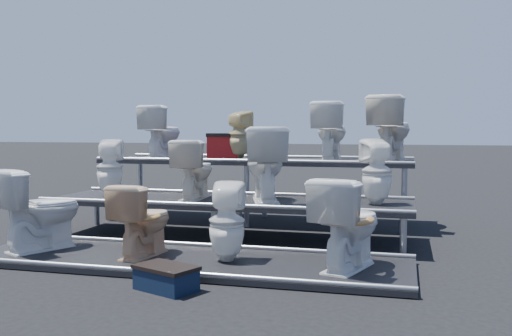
% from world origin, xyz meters
% --- Properties ---
extents(ground, '(80.00, 80.00, 0.00)m').
position_xyz_m(ground, '(0.00, 0.00, 0.00)').
color(ground, black).
rests_on(ground, ground).
extents(tier_front, '(4.20, 1.20, 0.06)m').
position_xyz_m(tier_front, '(0.00, -1.30, 0.03)').
color(tier_front, black).
rests_on(tier_front, ground).
extents(tier_mid, '(4.20, 1.20, 0.46)m').
position_xyz_m(tier_mid, '(0.00, 0.00, 0.23)').
color(tier_mid, black).
rests_on(tier_mid, ground).
extents(tier_back, '(4.20, 1.20, 0.86)m').
position_xyz_m(tier_back, '(0.00, 1.30, 0.43)').
color(tier_back, black).
rests_on(tier_back, ground).
extents(toilet_0, '(0.76, 0.93, 0.83)m').
position_xyz_m(toilet_0, '(-1.57, -1.30, 0.47)').
color(toilet_0, white).
rests_on(toilet_0, tier_front).
extents(toilet_1, '(0.48, 0.73, 0.70)m').
position_xyz_m(toilet_1, '(-0.44, -1.30, 0.41)').
color(toilet_1, '#D8B188').
rests_on(toilet_1, tier_front).
extents(toilet_2, '(0.38, 0.38, 0.73)m').
position_xyz_m(toilet_2, '(0.41, -1.30, 0.43)').
color(toilet_2, white).
rests_on(toilet_2, tier_front).
extents(toilet_3, '(0.67, 0.89, 0.81)m').
position_xyz_m(toilet_3, '(1.51, -1.30, 0.46)').
color(toilet_3, white).
rests_on(toilet_3, tier_front).
extents(toilet_4, '(0.39, 0.40, 0.69)m').
position_xyz_m(toilet_4, '(-1.51, 0.00, 0.81)').
color(toilet_4, white).
rests_on(toilet_4, tier_mid).
extents(toilet_5, '(0.41, 0.69, 0.69)m').
position_xyz_m(toilet_5, '(-0.41, 0.00, 0.81)').
color(toilet_5, silver).
rests_on(toilet_5, tier_mid).
extents(toilet_6, '(0.71, 0.93, 0.84)m').
position_xyz_m(toilet_6, '(0.45, 0.00, 0.88)').
color(toilet_6, white).
rests_on(toilet_6, tier_mid).
extents(toilet_7, '(0.43, 0.43, 0.71)m').
position_xyz_m(toilet_7, '(1.69, 0.00, 0.82)').
color(toilet_7, white).
rests_on(toilet_7, tier_mid).
extents(toilet_8, '(0.47, 0.76, 0.74)m').
position_xyz_m(toilet_8, '(-1.39, 1.30, 1.23)').
color(toilet_8, white).
rests_on(toilet_8, tier_back).
extents(toilet_9, '(0.40, 0.40, 0.67)m').
position_xyz_m(toilet_9, '(-0.25, 1.30, 1.20)').
color(toilet_9, '#CEBE86').
rests_on(toilet_9, tier_back).
extents(toilet_10, '(0.44, 0.76, 0.77)m').
position_xyz_m(toilet_10, '(1.01, 1.30, 1.25)').
color(toilet_10, white).
rests_on(toilet_10, tier_back).
extents(toilet_11, '(0.63, 0.90, 0.84)m').
position_xyz_m(toilet_11, '(1.80, 1.30, 1.28)').
color(toilet_11, silver).
rests_on(toilet_11, tier_back).
extents(red_crate, '(0.48, 0.41, 0.31)m').
position_xyz_m(red_crate, '(-0.48, 1.34, 1.01)').
color(red_crate, maroon).
rests_on(red_crate, tier_back).
extents(step_stool, '(0.54, 0.44, 0.17)m').
position_xyz_m(step_stool, '(0.17, -2.14, 0.09)').
color(step_stool, black).
rests_on(step_stool, ground).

